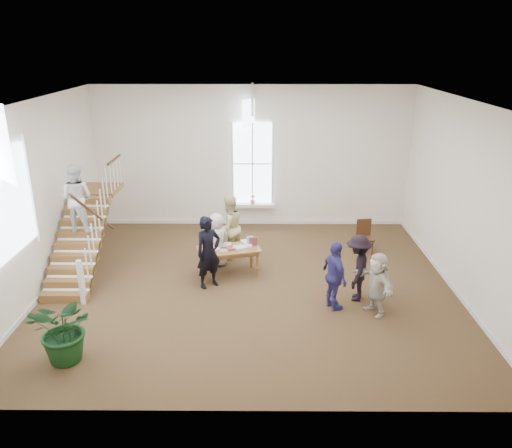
{
  "coord_description": "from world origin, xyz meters",
  "views": [
    {
      "loc": [
        0.21,
        -11.16,
        5.75
      ],
      "look_at": [
        0.14,
        0.4,
        1.49
      ],
      "focal_mm": 35.0,
      "sensor_mm": 36.0,
      "label": 1
    }
  ],
  "objects_px": {
    "police_officer": "(208,252)",
    "woman_cluster_b": "(358,268)",
    "woman_cluster_c": "(377,284)",
    "floor_plant": "(66,330)",
    "side_chair": "(364,235)",
    "person_yellow": "(229,227)",
    "woman_cluster_a": "(335,276)",
    "elderly_woman": "(217,240)",
    "library_table": "(229,251)"
  },
  "relations": [
    {
      "from": "library_table",
      "to": "woman_cluster_c",
      "type": "xyz_separation_m",
      "value": [
        3.37,
        -1.95,
        0.07
      ]
    },
    {
      "from": "police_officer",
      "to": "side_chair",
      "type": "height_order",
      "value": "police_officer"
    },
    {
      "from": "person_yellow",
      "to": "woman_cluster_a",
      "type": "distance_m",
      "value": 3.79
    },
    {
      "from": "elderly_woman",
      "to": "woman_cluster_a",
      "type": "bearing_deg",
      "value": 112.98
    },
    {
      "from": "woman_cluster_a",
      "to": "woman_cluster_b",
      "type": "height_order",
      "value": "woman_cluster_a"
    },
    {
      "from": "person_yellow",
      "to": "side_chair",
      "type": "distance_m",
      "value": 3.87
    },
    {
      "from": "elderly_woman",
      "to": "woman_cluster_a",
      "type": "xyz_separation_m",
      "value": [
        2.82,
        -2.33,
        0.08
      ]
    },
    {
      "from": "woman_cluster_c",
      "to": "police_officer",
      "type": "bearing_deg",
      "value": -132.49
    },
    {
      "from": "elderly_woman",
      "to": "woman_cluster_c",
      "type": "relative_size",
      "value": 1.01
    },
    {
      "from": "police_officer",
      "to": "floor_plant",
      "type": "bearing_deg",
      "value": -164.78
    },
    {
      "from": "floor_plant",
      "to": "side_chair",
      "type": "xyz_separation_m",
      "value": [
        6.62,
        5.21,
        -0.13
      ]
    },
    {
      "from": "police_officer",
      "to": "side_chair",
      "type": "bearing_deg",
      "value": -10.67
    },
    {
      "from": "elderly_woman",
      "to": "woman_cluster_c",
      "type": "distance_m",
      "value": 4.5
    },
    {
      "from": "woman_cluster_a",
      "to": "floor_plant",
      "type": "distance_m",
      "value": 5.67
    },
    {
      "from": "library_table",
      "to": "floor_plant",
      "type": "distance_m",
      "value": 4.71
    },
    {
      "from": "woman_cluster_b",
      "to": "floor_plant",
      "type": "distance_m",
      "value": 6.4
    },
    {
      "from": "elderly_woman",
      "to": "floor_plant",
      "type": "bearing_deg",
      "value": 32.84
    },
    {
      "from": "floor_plant",
      "to": "woman_cluster_b",
      "type": "bearing_deg",
      "value": 22.65
    },
    {
      "from": "woman_cluster_c",
      "to": "floor_plant",
      "type": "relative_size",
      "value": 1.07
    },
    {
      "from": "library_table",
      "to": "woman_cluster_c",
      "type": "relative_size",
      "value": 1.19
    },
    {
      "from": "woman_cluster_c",
      "to": "side_chair",
      "type": "height_order",
      "value": "woman_cluster_c"
    },
    {
      "from": "elderly_woman",
      "to": "woman_cluster_c",
      "type": "height_order",
      "value": "elderly_woman"
    },
    {
      "from": "floor_plant",
      "to": "side_chair",
      "type": "height_order",
      "value": "floor_plant"
    },
    {
      "from": "library_table",
      "to": "woman_cluster_b",
      "type": "bearing_deg",
      "value": -38.69
    },
    {
      "from": "police_officer",
      "to": "woman_cluster_b",
      "type": "bearing_deg",
      "value": -47.39
    },
    {
      "from": "elderly_woman",
      "to": "woman_cluster_b",
      "type": "distance_m",
      "value": 3.91
    },
    {
      "from": "woman_cluster_b",
      "to": "woman_cluster_c",
      "type": "relative_size",
      "value": 1.11
    },
    {
      "from": "woman_cluster_c",
      "to": "floor_plant",
      "type": "xyz_separation_m",
      "value": [
        -6.2,
        -1.81,
        -0.05
      ]
    },
    {
      "from": "woman_cluster_a",
      "to": "floor_plant",
      "type": "xyz_separation_m",
      "value": [
        -5.3,
        -2.01,
        -0.13
      ]
    },
    {
      "from": "woman_cluster_c",
      "to": "floor_plant",
      "type": "height_order",
      "value": "woman_cluster_c"
    },
    {
      "from": "elderly_woman",
      "to": "side_chair",
      "type": "distance_m",
      "value": 4.23
    },
    {
      "from": "person_yellow",
      "to": "woman_cluster_c",
      "type": "distance_m",
      "value": 4.58
    },
    {
      "from": "library_table",
      "to": "side_chair",
      "type": "height_order",
      "value": "side_chair"
    },
    {
      "from": "woman_cluster_c",
      "to": "side_chair",
      "type": "bearing_deg",
      "value": 149.09
    },
    {
      "from": "library_table",
      "to": "police_officer",
      "type": "xyz_separation_m",
      "value": [
        -0.45,
        -0.67,
        0.26
      ]
    },
    {
      "from": "library_table",
      "to": "police_officer",
      "type": "bearing_deg",
      "value": -139.7
    },
    {
      "from": "library_table",
      "to": "elderly_woman",
      "type": "xyz_separation_m",
      "value": [
        -0.35,
        0.58,
        0.08
      ]
    },
    {
      "from": "woman_cluster_a",
      "to": "side_chair",
      "type": "bearing_deg",
      "value": -42.59
    },
    {
      "from": "library_table",
      "to": "person_yellow",
      "type": "height_order",
      "value": "person_yellow"
    },
    {
      "from": "woman_cluster_b",
      "to": "woman_cluster_c",
      "type": "bearing_deg",
      "value": 41.43
    },
    {
      "from": "person_yellow",
      "to": "woman_cluster_c",
      "type": "xyz_separation_m",
      "value": [
        3.42,
        -3.03,
        -0.18
      ]
    },
    {
      "from": "elderly_woman",
      "to": "woman_cluster_b",
      "type": "height_order",
      "value": "woman_cluster_b"
    },
    {
      "from": "woman_cluster_a",
      "to": "side_chair",
      "type": "relative_size",
      "value": 1.64
    },
    {
      "from": "police_officer",
      "to": "library_table",
      "type": "bearing_deg",
      "value": 18.85
    },
    {
      "from": "side_chair",
      "to": "person_yellow",
      "type": "bearing_deg",
      "value": 178.71
    },
    {
      "from": "woman_cluster_a",
      "to": "floor_plant",
      "type": "height_order",
      "value": "woman_cluster_a"
    },
    {
      "from": "woman_cluster_a",
      "to": "floor_plant",
      "type": "relative_size",
      "value": 1.2
    },
    {
      "from": "floor_plant",
      "to": "woman_cluster_a",
      "type": "bearing_deg",
      "value": 20.79
    },
    {
      "from": "elderly_woman",
      "to": "woman_cluster_c",
      "type": "bearing_deg",
      "value": 118.33
    },
    {
      "from": "police_officer",
      "to": "side_chair",
      "type": "xyz_separation_m",
      "value": [
        4.24,
        2.12,
        -0.36
      ]
    }
  ]
}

